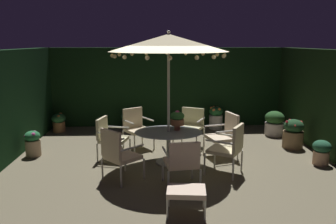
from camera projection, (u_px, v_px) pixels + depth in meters
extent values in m
cube|color=brown|center=(172.00, 164.00, 7.29)|extent=(7.57, 7.27, 0.02)
cube|color=black|center=(167.00, 87.00, 10.46)|extent=(7.57, 0.30, 2.40)
cylinder|color=silver|center=(169.00, 162.00, 7.36)|extent=(0.55, 0.55, 0.03)
cylinder|color=silver|center=(169.00, 148.00, 7.29)|extent=(0.09, 0.09, 0.67)
ellipsoid|color=#8C9698|center=(169.00, 132.00, 7.22)|extent=(1.45, 1.20, 0.03)
cylinder|color=silver|center=(169.00, 106.00, 7.11)|extent=(0.06, 0.06, 2.50)
cone|color=beige|center=(169.00, 43.00, 6.84)|extent=(2.45, 2.45, 0.35)
sphere|color=silver|center=(169.00, 32.00, 6.80)|extent=(0.07, 0.07, 0.07)
sphere|color=#F9DB8C|center=(224.00, 55.00, 6.89)|extent=(0.08, 0.08, 0.08)
sphere|color=#F9DB8C|center=(217.00, 55.00, 7.31)|extent=(0.08, 0.08, 0.08)
sphere|color=#F9DB8C|center=(203.00, 54.00, 7.70)|extent=(0.08, 0.08, 0.08)
sphere|color=#F9DB8C|center=(186.00, 54.00, 7.94)|extent=(0.08, 0.08, 0.08)
sphere|color=#F9DB8C|center=(167.00, 53.00, 8.01)|extent=(0.08, 0.08, 0.08)
sphere|color=#F9DB8C|center=(146.00, 54.00, 7.89)|extent=(0.08, 0.08, 0.08)
sphere|color=#F9DB8C|center=(132.00, 54.00, 7.66)|extent=(0.08, 0.08, 0.08)
sphere|color=#F9DB8C|center=(119.00, 55.00, 7.30)|extent=(0.08, 0.08, 0.08)
sphere|color=#F9DB8C|center=(112.00, 55.00, 6.81)|extent=(0.08, 0.08, 0.08)
sphere|color=#F9DB8C|center=(115.00, 56.00, 6.40)|extent=(0.08, 0.08, 0.08)
sphere|color=#F9DB8C|center=(125.00, 57.00, 6.09)|extent=(0.08, 0.08, 0.08)
sphere|color=#F9DB8C|center=(147.00, 58.00, 5.84)|extent=(0.08, 0.08, 0.08)
sphere|color=#F9DB8C|center=(170.00, 58.00, 5.78)|extent=(0.08, 0.08, 0.08)
sphere|color=#F9DB8C|center=(197.00, 58.00, 5.89)|extent=(0.08, 0.08, 0.08)
sphere|color=#F9DB8C|center=(214.00, 57.00, 6.12)|extent=(0.08, 0.08, 0.08)
sphere|color=#F9DB8C|center=(224.00, 56.00, 6.47)|extent=(0.08, 0.08, 0.08)
cylinder|color=#AE6446|center=(177.00, 127.00, 7.32)|extent=(0.13, 0.13, 0.11)
cylinder|color=#A26740|center=(177.00, 122.00, 7.29)|extent=(0.29, 0.29, 0.13)
ellipsoid|color=#317131|center=(177.00, 116.00, 7.27)|extent=(0.31, 0.31, 0.19)
sphere|color=#BC4488|center=(177.00, 113.00, 7.25)|extent=(0.11, 0.11, 0.11)
cylinder|color=beige|center=(205.00, 164.00, 6.63)|extent=(0.04, 0.04, 0.44)
cylinder|color=beige|center=(215.00, 156.00, 7.09)|extent=(0.04, 0.04, 0.44)
cylinder|color=beige|center=(233.00, 170.00, 6.35)|extent=(0.04, 0.04, 0.44)
cylinder|color=beige|center=(242.00, 161.00, 6.81)|extent=(0.04, 0.04, 0.44)
cube|color=beige|center=(224.00, 150.00, 6.67)|extent=(0.76, 0.75, 0.07)
cube|color=beige|center=(238.00, 138.00, 6.48)|extent=(0.32, 0.47, 0.50)
cylinder|color=beige|center=(219.00, 142.00, 6.39)|extent=(0.49, 0.32, 0.04)
cylinder|color=beige|center=(229.00, 135.00, 6.85)|extent=(0.49, 0.32, 0.04)
cylinder|color=silver|center=(215.00, 153.00, 7.35)|extent=(0.04, 0.04, 0.41)
cylinder|color=silver|center=(204.00, 145.00, 7.89)|extent=(0.04, 0.04, 0.41)
cylinder|color=silver|center=(238.00, 150.00, 7.53)|extent=(0.04, 0.04, 0.41)
cylinder|color=silver|center=(225.00, 143.00, 8.07)|extent=(0.04, 0.04, 0.41)
cube|color=beige|center=(221.00, 138.00, 7.66)|extent=(0.69, 0.70, 0.07)
cube|color=beige|center=(232.00, 124.00, 7.69)|extent=(0.21, 0.55, 0.51)
cylinder|color=silver|center=(227.00, 131.00, 7.35)|extent=(0.53, 0.19, 0.04)
cylinder|color=silver|center=(215.00, 125.00, 7.89)|extent=(0.53, 0.19, 0.04)
cylinder|color=silver|center=(196.00, 142.00, 8.05)|extent=(0.04, 0.04, 0.45)
cylinder|color=silver|center=(173.00, 140.00, 8.29)|extent=(0.04, 0.04, 0.45)
cylinder|color=silver|center=(204.00, 136.00, 8.57)|extent=(0.04, 0.04, 0.45)
cylinder|color=silver|center=(182.00, 134.00, 8.81)|extent=(0.04, 0.04, 0.45)
cube|color=beige|center=(189.00, 128.00, 8.38)|extent=(0.78, 0.77, 0.07)
cube|color=beige|center=(193.00, 116.00, 8.58)|extent=(0.54, 0.31, 0.42)
cylinder|color=silver|center=(201.00, 120.00, 8.21)|extent=(0.28, 0.51, 0.04)
cylinder|color=silver|center=(178.00, 118.00, 8.45)|extent=(0.28, 0.51, 0.04)
cylinder|color=silver|center=(154.00, 141.00, 8.25)|extent=(0.04, 0.04, 0.42)
cylinder|color=silver|center=(135.00, 145.00, 7.93)|extent=(0.04, 0.04, 0.42)
cylinder|color=silver|center=(142.00, 136.00, 8.68)|extent=(0.04, 0.04, 0.42)
cylinder|color=silver|center=(123.00, 139.00, 8.37)|extent=(0.04, 0.04, 0.42)
cube|color=beige|center=(138.00, 130.00, 8.26)|extent=(0.75, 0.75, 0.07)
cube|color=beige|center=(133.00, 117.00, 8.41)|extent=(0.47, 0.34, 0.48)
cylinder|color=silver|center=(148.00, 119.00, 8.37)|extent=(0.32, 0.46, 0.04)
cylinder|color=silver|center=(128.00, 122.00, 8.05)|extent=(0.32, 0.46, 0.04)
cylinder|color=silver|center=(130.00, 147.00, 7.79)|extent=(0.04, 0.04, 0.40)
cylinder|color=silver|center=(122.00, 154.00, 7.26)|extent=(0.04, 0.04, 0.40)
cylinder|color=silver|center=(107.00, 145.00, 7.90)|extent=(0.04, 0.04, 0.40)
cylinder|color=silver|center=(97.00, 153.00, 7.38)|extent=(0.04, 0.04, 0.40)
cube|color=beige|center=(114.00, 140.00, 7.53)|extent=(0.67, 0.66, 0.07)
cube|color=beige|center=(102.00, 128.00, 7.54)|extent=(0.19, 0.53, 0.45)
cylinder|color=silver|center=(118.00, 127.00, 7.75)|extent=(0.53, 0.17, 0.04)
cylinder|color=silver|center=(109.00, 133.00, 7.22)|extent=(0.53, 0.17, 0.04)
cylinder|color=silver|center=(125.00, 162.00, 6.83)|extent=(0.04, 0.04, 0.40)
cylinder|color=silver|center=(144.00, 169.00, 6.44)|extent=(0.04, 0.04, 0.40)
cylinder|color=silver|center=(102.00, 169.00, 6.44)|extent=(0.04, 0.04, 0.40)
cylinder|color=silver|center=(121.00, 177.00, 6.05)|extent=(0.04, 0.04, 0.40)
cube|color=beige|center=(123.00, 157.00, 6.39)|extent=(0.78, 0.78, 0.07)
cube|color=beige|center=(111.00, 145.00, 6.14)|extent=(0.42, 0.44, 0.54)
cylinder|color=silver|center=(113.00, 141.00, 6.54)|extent=(0.41, 0.39, 0.04)
cylinder|color=silver|center=(132.00, 148.00, 6.15)|extent=(0.41, 0.39, 0.04)
cylinder|color=silver|center=(163.00, 170.00, 6.35)|extent=(0.04, 0.04, 0.41)
cylinder|color=silver|center=(192.00, 168.00, 6.45)|extent=(0.04, 0.04, 0.41)
cylinder|color=silver|center=(168.00, 183.00, 5.78)|extent=(0.04, 0.04, 0.41)
cylinder|color=silver|center=(200.00, 181.00, 5.88)|extent=(0.04, 0.04, 0.41)
cube|color=beige|center=(181.00, 163.00, 6.07)|extent=(0.63, 0.65, 0.07)
cube|color=beige|center=(185.00, 155.00, 5.74)|extent=(0.54, 0.13, 0.43)
cylinder|color=silver|center=(165.00, 152.00, 5.97)|extent=(0.11, 0.56, 0.04)
cylinder|color=silver|center=(196.00, 150.00, 6.07)|extent=(0.11, 0.56, 0.04)
cylinder|color=silver|center=(169.00, 197.00, 5.36)|extent=(0.03, 0.03, 0.32)
cylinder|color=silver|center=(204.00, 198.00, 5.33)|extent=(0.03, 0.03, 0.32)
cylinder|color=silver|center=(167.00, 209.00, 4.98)|extent=(0.03, 0.03, 0.32)
cylinder|color=silver|center=(205.00, 210.00, 4.95)|extent=(0.03, 0.03, 0.32)
cube|color=beige|center=(186.00, 191.00, 5.11)|extent=(0.62, 0.48, 0.08)
cylinder|color=tan|center=(33.00, 148.00, 7.75)|extent=(0.34, 0.34, 0.37)
ellipsoid|color=#246A3B|center=(32.00, 136.00, 7.70)|extent=(0.35, 0.35, 0.24)
sphere|color=#B13772|center=(37.00, 136.00, 7.68)|extent=(0.07, 0.07, 0.07)
sphere|color=#A33579|center=(34.00, 132.00, 7.83)|extent=(0.10, 0.10, 0.10)
sphere|color=#B52973|center=(30.00, 134.00, 7.76)|extent=(0.06, 0.06, 0.06)
sphere|color=#BE2B8E|center=(26.00, 136.00, 7.62)|extent=(0.08, 0.08, 0.08)
sphere|color=#B23B7F|center=(33.00, 135.00, 7.60)|extent=(0.10, 0.10, 0.10)
cylinder|color=tan|center=(128.00, 125.00, 10.07)|extent=(0.35, 0.35, 0.30)
ellipsoid|color=#214F30|center=(128.00, 116.00, 10.01)|extent=(0.41, 0.41, 0.29)
sphere|color=#DA5D7D|center=(132.00, 116.00, 10.04)|extent=(0.08, 0.08, 0.08)
sphere|color=#DD556F|center=(129.00, 114.00, 10.11)|extent=(0.06, 0.06, 0.06)
sphere|color=#D9516D|center=(124.00, 115.00, 10.01)|extent=(0.06, 0.06, 0.06)
sphere|color=#EF5362|center=(127.00, 114.00, 9.88)|extent=(0.08, 0.08, 0.08)
cylinder|color=tan|center=(321.00, 158.00, 7.22)|extent=(0.33, 0.33, 0.29)
ellipsoid|color=#205236|center=(322.00, 146.00, 7.17)|extent=(0.38, 0.38, 0.27)
sphere|color=silver|center=(326.00, 144.00, 7.19)|extent=(0.09, 0.09, 0.09)
sphere|color=silver|center=(321.00, 143.00, 7.26)|extent=(0.06, 0.06, 0.06)
sphere|color=silver|center=(318.00, 143.00, 7.25)|extent=(0.09, 0.09, 0.09)
sphere|color=silver|center=(316.00, 146.00, 7.12)|extent=(0.07, 0.07, 0.07)
sphere|color=silver|center=(323.00, 148.00, 7.03)|extent=(0.09, 0.09, 0.09)
sphere|color=silver|center=(327.00, 147.00, 7.05)|extent=(0.09, 0.09, 0.09)
cylinder|color=olive|center=(293.00, 139.00, 8.36)|extent=(0.49, 0.49, 0.42)
ellipsoid|color=#1E4223|center=(294.00, 126.00, 8.29)|extent=(0.48, 0.48, 0.33)
sphere|color=red|center=(301.00, 123.00, 8.29)|extent=(0.10, 0.10, 0.10)
sphere|color=red|center=(297.00, 123.00, 8.42)|extent=(0.10, 0.10, 0.10)
sphere|color=red|center=(290.00, 121.00, 8.35)|extent=(0.08, 0.08, 0.08)
sphere|color=red|center=(287.00, 122.00, 8.21)|extent=(0.06, 0.06, 0.06)
sphere|color=red|center=(295.00, 126.00, 8.09)|extent=(0.07, 0.07, 0.07)
sphere|color=red|center=(300.00, 125.00, 8.17)|extent=(0.10, 0.10, 0.10)
cylinder|color=#9E693E|center=(59.00, 127.00, 9.86)|extent=(0.35, 0.35, 0.28)
ellipsoid|color=#285C31|center=(59.00, 118.00, 9.81)|extent=(0.40, 0.40, 0.28)
sphere|color=orange|center=(63.00, 118.00, 9.80)|extent=(0.06, 0.06, 0.06)
sphere|color=orange|center=(60.00, 114.00, 9.91)|extent=(0.10, 0.10, 0.10)
sphere|color=orange|center=(54.00, 118.00, 9.77)|extent=(0.08, 0.08, 0.08)
sphere|color=orange|center=(58.00, 117.00, 9.69)|extent=(0.10, 0.10, 0.10)
cylinder|color=beige|center=(216.00, 122.00, 10.20)|extent=(0.40, 0.40, 0.42)
ellipsoid|color=#246531|center=(216.00, 111.00, 10.13)|extent=(0.41, 0.41, 0.28)
sphere|color=orange|center=(220.00, 111.00, 10.12)|extent=(0.08, 0.08, 0.08)
sphere|color=orange|center=(217.00, 108.00, 10.24)|extent=(0.09, 0.09, 0.09)
sphere|color=orange|center=(214.00, 107.00, 10.27)|extent=(0.08, 0.08, 0.08)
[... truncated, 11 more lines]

